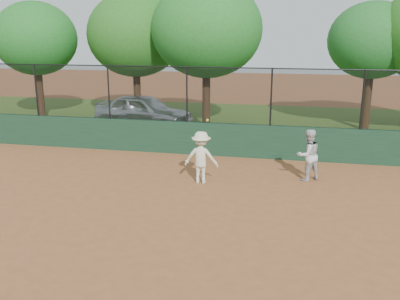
% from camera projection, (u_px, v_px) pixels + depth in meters
% --- Properties ---
extents(ground, '(80.00, 80.00, 0.00)m').
position_uv_depth(ground, '(149.00, 219.00, 10.77)').
color(ground, '#985931').
rests_on(ground, ground).
extents(back_wall, '(26.00, 0.20, 1.20)m').
position_uv_depth(back_wall, '(200.00, 139.00, 16.28)').
color(back_wall, '#1C3E27').
rests_on(back_wall, ground).
extents(grass_strip, '(36.00, 12.00, 0.01)m').
position_uv_depth(grass_strip, '(226.00, 123.00, 22.11)').
color(grass_strip, '#345219').
rests_on(grass_strip, ground).
extents(parked_car, '(4.90, 2.70, 1.58)m').
position_uv_depth(parked_car, '(144.00, 111.00, 20.75)').
color(parked_car, silver).
rests_on(parked_car, ground).
extents(player_second, '(0.97, 0.92, 1.58)m').
position_uv_depth(player_second, '(308.00, 155.00, 13.40)').
color(player_second, silver).
rests_on(player_second, ground).
extents(player_main, '(1.02, 0.62, 2.01)m').
position_uv_depth(player_main, '(201.00, 157.00, 13.16)').
color(player_main, beige).
rests_on(player_main, ground).
extents(fence_assembly, '(26.00, 0.06, 2.00)m').
position_uv_depth(fence_assembly, '(200.00, 94.00, 15.87)').
color(fence_assembly, black).
rests_on(fence_assembly, back_wall).
extents(tree_0, '(4.20, 3.82, 5.87)m').
position_uv_depth(tree_0, '(35.00, 39.00, 22.21)').
color(tree_0, '#442A18').
rests_on(tree_0, ground).
extents(tree_1, '(4.74, 4.31, 6.30)m').
position_uv_depth(tree_1, '(135.00, 35.00, 21.70)').
color(tree_1, '#452B17').
rests_on(tree_1, ground).
extents(tree_2, '(4.93, 4.48, 6.61)m').
position_uv_depth(tree_2, '(207.00, 30.00, 19.58)').
color(tree_2, '#422917').
rests_on(tree_2, ground).
extents(tree_3, '(3.90, 3.54, 5.70)m').
position_uv_depth(tree_3, '(373.00, 41.00, 19.51)').
color(tree_3, '#422B16').
rests_on(tree_3, ground).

